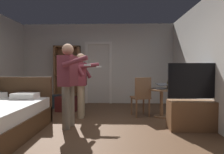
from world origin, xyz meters
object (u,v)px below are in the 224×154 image
(bookshelf, at_px, (68,73))
(wooden_chair, at_px, (141,95))
(bottle_on_table, at_px, (168,85))
(suitcase_small, at_px, (59,101))
(laptop, at_px, (161,87))
(suitcase_dark, at_px, (66,104))
(side_table, at_px, (161,98))
(tv_flatscreen, at_px, (198,110))
(person_blue_shirt, at_px, (69,79))
(person_striped_shirt, at_px, (82,81))

(bookshelf, xyz_separation_m, wooden_chair, (2.31, -1.67, -0.51))
(bottle_on_table, height_order, suitcase_small, bottle_on_table)
(laptop, relative_size, suitcase_dark, 0.76)
(side_table, relative_size, suitcase_small, 1.40)
(side_table, height_order, suitcase_dark, side_table)
(tv_flatscreen, bearing_deg, wooden_chair, 134.00)
(person_blue_shirt, height_order, suitcase_small, person_blue_shirt)
(bookshelf, height_order, suitcase_small, bookshelf)
(side_table, relative_size, person_blue_shirt, 0.41)
(side_table, bearing_deg, person_blue_shirt, -156.10)
(laptop, xyz_separation_m, suitcase_small, (-2.89, 1.05, -0.56))
(tv_flatscreen, relative_size, wooden_chair, 1.33)
(side_table, height_order, person_blue_shirt, person_blue_shirt)
(tv_flatscreen, distance_m, side_table, 1.11)
(bottle_on_table, distance_m, person_striped_shirt, 2.13)
(suitcase_dark, bearing_deg, bottle_on_table, -3.35)
(bottle_on_table, xyz_separation_m, suitcase_small, (-3.04, 1.09, -0.61))
(person_striped_shirt, relative_size, suitcase_dark, 2.87)
(bottle_on_table, height_order, person_blue_shirt, person_blue_shirt)
(side_table, relative_size, person_striped_shirt, 0.44)
(bookshelf, height_order, person_striped_shirt, bookshelf)
(suitcase_dark, bearing_deg, wooden_chair, -4.44)
(person_blue_shirt, distance_m, person_striped_shirt, 0.86)
(person_striped_shirt, bearing_deg, laptop, 0.96)
(side_table, bearing_deg, bottle_on_table, -29.74)
(side_table, distance_m, wooden_chair, 0.50)
(bottle_on_table, bearing_deg, person_striped_shirt, 179.82)
(person_blue_shirt, xyz_separation_m, suitcase_small, (-0.81, 1.93, -0.80))
(bottle_on_table, bearing_deg, suitcase_dark, 167.07)
(person_striped_shirt, distance_m, suitcase_dark, 1.08)
(person_blue_shirt, relative_size, suitcase_dark, 3.11)
(wooden_chair, bearing_deg, person_blue_shirt, -149.21)
(laptop, xyz_separation_m, person_blue_shirt, (-2.07, -0.88, 0.25))
(side_table, relative_size, bottle_on_table, 2.92)
(wooden_chair, distance_m, person_blue_shirt, 1.91)
(tv_flatscreen, bearing_deg, side_table, 116.22)
(suitcase_dark, distance_m, suitcase_small, 0.59)
(bookshelf, distance_m, side_table, 3.33)
(laptop, bearing_deg, suitcase_dark, 167.15)
(bookshelf, distance_m, laptop, 3.30)
(laptop, bearing_deg, bottle_on_table, -14.29)
(suitcase_small, bearing_deg, bookshelf, 85.41)
(suitcase_dark, xyz_separation_m, suitcase_small, (-0.35, 0.47, -0.01))
(person_striped_shirt, height_order, suitcase_small, person_striped_shirt)
(side_table, xyz_separation_m, wooden_chair, (-0.49, 0.02, 0.07))
(bottle_on_table, relative_size, person_striped_shirt, 0.15)
(tv_flatscreen, distance_m, bottle_on_table, 1.06)
(bookshelf, xyz_separation_m, suitcase_dark, (0.26, -1.16, -0.85))
(bottle_on_table, relative_size, person_blue_shirt, 0.14)
(laptop, bearing_deg, person_striped_shirt, -179.04)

